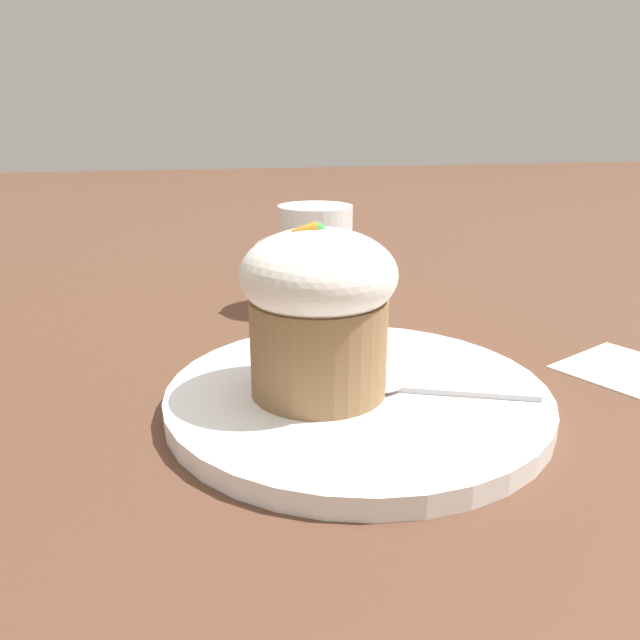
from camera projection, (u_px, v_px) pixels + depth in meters
ground_plane at (357, 406)px, 0.44m from camera, size 4.00×4.00×0.00m
dessert_plate at (357, 397)px, 0.43m from camera, size 0.26×0.26×0.01m
carrot_cake at (320, 310)px, 0.40m from camera, size 0.10×0.10×0.12m
spoon at (392, 385)px, 0.43m from camera, size 0.14×0.07×0.01m
coffee_cup at (314, 258)px, 0.64m from camera, size 0.11×0.08×0.11m
paper_napkin at (622, 368)px, 0.50m from camera, size 0.12×0.11×0.00m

